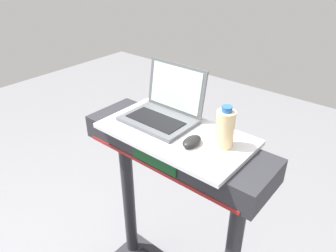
% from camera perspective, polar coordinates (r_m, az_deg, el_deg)
% --- Properties ---
extents(desk_board, '(0.67, 0.36, 0.02)m').
position_cam_1_polar(desk_board, '(1.39, 1.32, -1.37)').
color(desk_board, silver).
rests_on(desk_board, treadmill_base).
extents(laptop, '(0.32, 0.26, 0.24)m').
position_cam_1_polar(laptop, '(1.47, -0.76, 2.98)').
color(laptop, '#515459').
rests_on(laptop, desk_board).
extents(computer_mouse, '(0.06, 0.10, 0.03)m').
position_cam_1_polar(computer_mouse, '(1.29, 4.26, -2.73)').
color(computer_mouse, black).
rests_on(computer_mouse, desk_board).
extents(water_bottle, '(0.08, 0.08, 0.18)m').
position_cam_1_polar(water_bottle, '(1.27, 10.11, -0.41)').
color(water_bottle, beige).
rests_on(water_bottle, desk_board).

